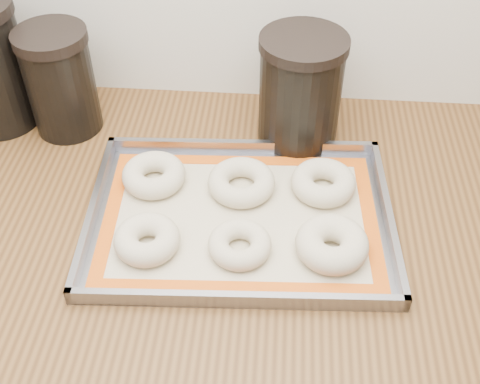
# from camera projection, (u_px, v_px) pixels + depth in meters

# --- Properties ---
(cabinet) EXTENTS (3.00, 0.65, 0.86)m
(cabinet) POSITION_uv_depth(u_px,v_px,m) (156.00, 363.00, 1.27)
(cabinet) COLOR slate
(cabinet) RESTS_ON floor
(countertop) EXTENTS (3.06, 0.68, 0.04)m
(countertop) POSITION_uv_depth(u_px,v_px,m) (128.00, 215.00, 0.96)
(countertop) COLOR brown
(countertop) RESTS_ON cabinet
(baking_tray) EXTENTS (0.48, 0.35, 0.03)m
(baking_tray) POSITION_uv_depth(u_px,v_px,m) (240.00, 217.00, 0.92)
(baking_tray) COLOR gray
(baking_tray) RESTS_ON countertop
(baking_mat) EXTENTS (0.43, 0.31, 0.00)m
(baking_mat) POSITION_uv_depth(u_px,v_px,m) (240.00, 218.00, 0.92)
(baking_mat) COLOR #C6B793
(baking_mat) RESTS_ON baking_tray
(bagel_front_left) EXTENTS (0.13, 0.13, 0.04)m
(bagel_front_left) POSITION_uv_depth(u_px,v_px,m) (147.00, 239.00, 0.87)
(bagel_front_left) COLOR beige
(bagel_front_left) RESTS_ON baking_mat
(bagel_front_mid) EXTENTS (0.09, 0.09, 0.03)m
(bagel_front_mid) POSITION_uv_depth(u_px,v_px,m) (240.00, 244.00, 0.86)
(bagel_front_mid) COLOR beige
(bagel_front_mid) RESTS_ON baking_mat
(bagel_front_right) EXTENTS (0.12, 0.12, 0.04)m
(bagel_front_right) POSITION_uv_depth(u_px,v_px,m) (332.00, 244.00, 0.86)
(bagel_front_right) COLOR beige
(bagel_front_right) RESTS_ON baking_mat
(bagel_back_left) EXTENTS (0.11, 0.11, 0.04)m
(bagel_back_left) POSITION_uv_depth(u_px,v_px,m) (154.00, 175.00, 0.97)
(bagel_back_left) COLOR beige
(bagel_back_left) RESTS_ON baking_mat
(bagel_back_mid) EXTENTS (0.11, 0.11, 0.03)m
(bagel_back_mid) POSITION_uv_depth(u_px,v_px,m) (241.00, 182.00, 0.96)
(bagel_back_mid) COLOR beige
(bagel_back_mid) RESTS_ON baking_mat
(bagel_back_right) EXTENTS (0.12, 0.12, 0.04)m
(bagel_back_right) POSITION_uv_depth(u_px,v_px,m) (323.00, 183.00, 0.96)
(bagel_back_right) COLOR beige
(bagel_back_right) RESTS_ON baking_mat
(canister_mid) EXTENTS (0.12, 0.12, 0.19)m
(canister_mid) POSITION_uv_depth(u_px,v_px,m) (60.00, 81.00, 1.03)
(canister_mid) COLOR black
(canister_mid) RESTS_ON countertop
(canister_right) EXTENTS (0.15, 0.15, 0.20)m
(canister_right) POSITION_uv_depth(u_px,v_px,m) (300.00, 90.00, 1.01)
(canister_right) COLOR black
(canister_right) RESTS_ON countertop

